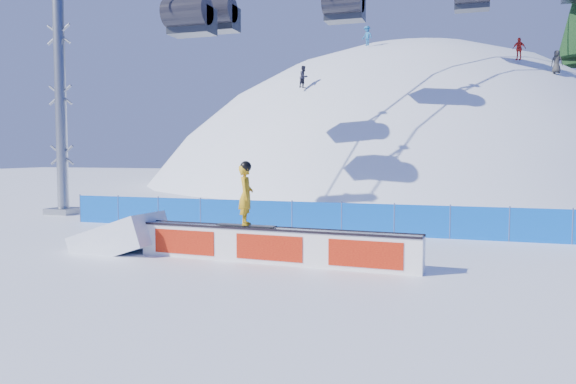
% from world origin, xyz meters
% --- Properties ---
extents(ground, '(160.00, 160.00, 0.00)m').
position_xyz_m(ground, '(0.00, 0.00, 0.00)').
color(ground, white).
rests_on(ground, ground).
extents(snow_hill, '(64.00, 64.00, 64.00)m').
position_xyz_m(snow_hill, '(0.00, 42.00, -18.00)').
color(snow_hill, white).
rests_on(snow_hill, ground).
extents(safety_fence, '(22.05, 0.05, 1.30)m').
position_xyz_m(safety_fence, '(0.00, 4.50, 0.60)').
color(safety_fence, blue).
rests_on(safety_fence, ground).
extents(rail_box, '(8.43, 1.06, 1.01)m').
position_xyz_m(rail_box, '(0.38, -1.64, 0.50)').
color(rail_box, white).
rests_on(rail_box, ground).
extents(snow_ramp, '(2.90, 1.91, 1.75)m').
position_xyz_m(snow_ramp, '(-4.87, -1.35, 0.00)').
color(snow_ramp, white).
rests_on(snow_ramp, ground).
extents(snowboarder, '(1.81, 0.72, 1.87)m').
position_xyz_m(snowboarder, '(-0.45, -1.60, 1.93)').
color(snowboarder, black).
rests_on(snowboarder, rail_box).
extents(distant_skiers, '(18.80, 8.77, 5.98)m').
position_xyz_m(distant_skiers, '(1.59, 28.99, 10.85)').
color(distant_skiers, black).
rests_on(distant_skiers, ground).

